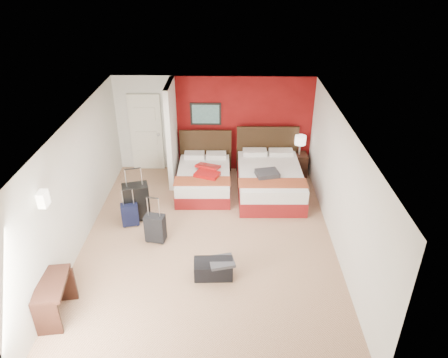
{
  "coord_description": "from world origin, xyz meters",
  "views": [
    {
      "loc": [
        0.43,
        -6.82,
        5.2
      ],
      "look_at": [
        0.3,
        0.8,
        1.0
      ],
      "focal_mm": 33.61,
      "sensor_mm": 36.0,
      "label": 1
    }
  ],
  "objects_px": {
    "suitcase_black": "(137,203)",
    "desk": "(55,300)",
    "table_lamp": "(300,145)",
    "duffel_bag": "(213,268)",
    "nightstand": "(298,164)",
    "bed_left": "(204,180)",
    "suitcase_charcoal": "(155,229)",
    "suitcase_navy": "(130,215)",
    "bed_right": "(270,182)",
    "red_suitcase_open": "(208,171)"
  },
  "relations": [
    {
      "from": "bed_right",
      "to": "duffel_bag",
      "type": "height_order",
      "value": "bed_right"
    },
    {
      "from": "nightstand",
      "to": "duffel_bag",
      "type": "distance_m",
      "value": 4.43
    },
    {
      "from": "table_lamp",
      "to": "suitcase_navy",
      "type": "height_order",
      "value": "table_lamp"
    },
    {
      "from": "suitcase_black",
      "to": "desk",
      "type": "relative_size",
      "value": 0.94
    },
    {
      "from": "nightstand",
      "to": "table_lamp",
      "type": "height_order",
      "value": "table_lamp"
    },
    {
      "from": "nightstand",
      "to": "suitcase_navy",
      "type": "bearing_deg",
      "value": -151.75
    },
    {
      "from": "bed_right",
      "to": "suitcase_charcoal",
      "type": "bearing_deg",
      "value": -142.6
    },
    {
      "from": "bed_left",
      "to": "bed_right",
      "type": "height_order",
      "value": "bed_right"
    },
    {
      "from": "bed_left",
      "to": "table_lamp",
      "type": "distance_m",
      "value": 2.6
    },
    {
      "from": "suitcase_black",
      "to": "suitcase_charcoal",
      "type": "xyz_separation_m",
      "value": [
        0.52,
        -0.79,
        -0.12
      ]
    },
    {
      "from": "red_suitcase_open",
      "to": "nightstand",
      "type": "bearing_deg",
      "value": 43.0
    },
    {
      "from": "suitcase_navy",
      "to": "nightstand",
      "type": "bearing_deg",
      "value": 17.17
    },
    {
      "from": "suitcase_black",
      "to": "suitcase_charcoal",
      "type": "bearing_deg",
      "value": -72.84
    },
    {
      "from": "bed_left",
      "to": "nightstand",
      "type": "bearing_deg",
      "value": 18.62
    },
    {
      "from": "nightstand",
      "to": "suitcase_navy",
      "type": "relative_size",
      "value": 1.21
    },
    {
      "from": "bed_right",
      "to": "nightstand",
      "type": "relative_size",
      "value": 3.62
    },
    {
      "from": "nightstand",
      "to": "desk",
      "type": "distance_m",
      "value": 6.65
    },
    {
      "from": "table_lamp",
      "to": "suitcase_charcoal",
      "type": "relative_size",
      "value": 0.87
    },
    {
      "from": "bed_left",
      "to": "table_lamp",
      "type": "bearing_deg",
      "value": 18.62
    },
    {
      "from": "duffel_bag",
      "to": "red_suitcase_open",
      "type": "bearing_deg",
      "value": 92.5
    },
    {
      "from": "suitcase_black",
      "to": "desk",
      "type": "distance_m",
      "value": 2.89
    },
    {
      "from": "nightstand",
      "to": "suitcase_charcoal",
      "type": "relative_size",
      "value": 1.03
    },
    {
      "from": "bed_left",
      "to": "suitcase_charcoal",
      "type": "xyz_separation_m",
      "value": [
        -0.85,
        -2.05,
        0.02
      ]
    },
    {
      "from": "suitcase_black",
      "to": "suitcase_navy",
      "type": "distance_m",
      "value": 0.31
    },
    {
      "from": "bed_left",
      "to": "suitcase_black",
      "type": "height_order",
      "value": "suitcase_black"
    },
    {
      "from": "bed_right",
      "to": "bed_left",
      "type": "bearing_deg",
      "value": 174.23
    },
    {
      "from": "desk",
      "to": "suitcase_black",
      "type": "bearing_deg",
      "value": 66.92
    },
    {
      "from": "duffel_bag",
      "to": "suitcase_navy",
      "type": "bearing_deg",
      "value": 137.04
    },
    {
      "from": "suitcase_charcoal",
      "to": "suitcase_navy",
      "type": "xyz_separation_m",
      "value": [
        -0.63,
        0.54,
        -0.04
      ]
    },
    {
      "from": "suitcase_navy",
      "to": "suitcase_charcoal",
      "type": "bearing_deg",
      "value": -54.97
    },
    {
      "from": "bed_left",
      "to": "suitcase_charcoal",
      "type": "height_order",
      "value": "suitcase_charcoal"
    },
    {
      "from": "bed_left",
      "to": "desk",
      "type": "distance_m",
      "value": 4.57
    },
    {
      "from": "table_lamp",
      "to": "suitcase_charcoal",
      "type": "bearing_deg",
      "value": -138.16
    },
    {
      "from": "suitcase_black",
      "to": "bed_left",
      "type": "bearing_deg",
      "value": 26.19
    },
    {
      "from": "suitcase_black",
      "to": "red_suitcase_open",
      "type": "bearing_deg",
      "value": 21.86
    },
    {
      "from": "bed_left",
      "to": "suitcase_black",
      "type": "xyz_separation_m",
      "value": [
        -1.37,
        -1.26,
        0.13
      ]
    },
    {
      "from": "suitcase_charcoal",
      "to": "suitcase_navy",
      "type": "relative_size",
      "value": 1.17
    },
    {
      "from": "table_lamp",
      "to": "bed_right",
      "type": "bearing_deg",
      "value": -129.46
    },
    {
      "from": "table_lamp",
      "to": "duffel_bag",
      "type": "height_order",
      "value": "table_lamp"
    },
    {
      "from": "suitcase_navy",
      "to": "duffel_bag",
      "type": "relative_size",
      "value": 0.71
    },
    {
      "from": "red_suitcase_open",
      "to": "bed_left",
      "type": "bearing_deg",
      "value": 155.47
    },
    {
      "from": "nightstand",
      "to": "suitcase_black",
      "type": "distance_m",
      "value": 4.32
    },
    {
      "from": "nightstand",
      "to": "table_lamp",
      "type": "relative_size",
      "value": 1.18
    },
    {
      "from": "table_lamp",
      "to": "duffel_bag",
      "type": "bearing_deg",
      "value": -117.48
    },
    {
      "from": "duffel_bag",
      "to": "nightstand",
      "type": "bearing_deg",
      "value": 60.15
    },
    {
      "from": "suitcase_navy",
      "to": "desk",
      "type": "distance_m",
      "value": 2.63
    },
    {
      "from": "suitcase_charcoal",
      "to": "duffel_bag",
      "type": "distance_m",
      "value": 1.58
    },
    {
      "from": "bed_right",
      "to": "suitcase_black",
      "type": "relative_size",
      "value": 2.64
    },
    {
      "from": "bed_right",
      "to": "suitcase_navy",
      "type": "bearing_deg",
      "value": -156.7
    },
    {
      "from": "nightstand",
      "to": "bed_left",
      "type": "bearing_deg",
      "value": -163.54
    }
  ]
}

